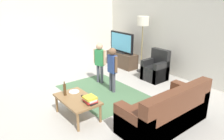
% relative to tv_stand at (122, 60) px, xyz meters
% --- Properties ---
extents(ground, '(7.80, 7.80, 0.00)m').
position_rel_tv_stand_xyz_m(ground, '(1.59, -2.30, -0.24)').
color(ground, '#B2ADA3').
extents(wall_back, '(6.00, 0.12, 2.70)m').
position_rel_tv_stand_xyz_m(wall_back, '(1.59, 0.70, 1.11)').
color(wall_back, silver).
rests_on(wall_back, ground).
extents(wall_left, '(0.12, 6.00, 2.70)m').
position_rel_tv_stand_xyz_m(wall_left, '(-1.41, -2.30, 1.11)').
color(wall_left, silver).
rests_on(wall_left, ground).
extents(area_rug, '(2.20, 1.60, 0.01)m').
position_rel_tv_stand_xyz_m(area_rug, '(1.32, -1.82, -0.24)').
color(area_rug, '#4C724C').
rests_on(area_rug, ground).
extents(tv_stand, '(1.20, 0.44, 0.50)m').
position_rel_tv_stand_xyz_m(tv_stand, '(0.00, 0.00, 0.00)').
color(tv_stand, '#4C3828').
rests_on(tv_stand, ground).
extents(tv, '(1.10, 0.28, 0.71)m').
position_rel_tv_stand_xyz_m(tv, '(0.00, -0.02, 0.60)').
color(tv, black).
rests_on(tv, tv_stand).
extents(couch, '(0.80, 1.80, 0.86)m').
position_rel_tv_stand_xyz_m(couch, '(3.36, -1.78, 0.05)').
color(couch, brown).
rests_on(couch, ground).
extents(armchair, '(0.60, 0.60, 0.90)m').
position_rel_tv_stand_xyz_m(armchair, '(1.60, -0.04, 0.05)').
color(armchair, black).
rests_on(armchair, ground).
extents(floor_lamp, '(0.36, 0.36, 1.78)m').
position_rel_tv_stand_xyz_m(floor_lamp, '(0.80, 0.15, 1.30)').
color(floor_lamp, '#262626').
rests_on(floor_lamp, ground).
extents(child_near_tv, '(0.37, 0.22, 1.16)m').
position_rel_tv_stand_xyz_m(child_near_tv, '(0.77, -1.48, 0.45)').
color(child_near_tv, '#4C4C59').
rests_on(child_near_tv, ground).
extents(child_center, '(0.39, 0.19, 1.16)m').
position_rel_tv_stand_xyz_m(child_center, '(1.46, -1.58, 0.46)').
color(child_center, '#4C4C59').
rests_on(child_center, ground).
extents(coffee_table, '(1.00, 0.60, 0.42)m').
position_rel_tv_stand_xyz_m(coffee_table, '(1.99, -2.91, 0.13)').
color(coffee_table, olive).
rests_on(coffee_table, ground).
extents(book_stack, '(0.29, 0.24, 0.13)m').
position_rel_tv_stand_xyz_m(book_stack, '(2.31, -2.81, 0.24)').
color(book_stack, black).
rests_on(book_stack, coffee_table).
extents(bottle, '(0.06, 0.06, 0.30)m').
position_rel_tv_stand_xyz_m(bottle, '(1.71, -3.03, 0.30)').
color(bottle, '#4C3319').
rests_on(bottle, coffee_table).
extents(tv_remote, '(0.18, 0.08, 0.02)m').
position_rel_tv_stand_xyz_m(tv_remote, '(2.04, -2.79, 0.19)').
color(tv_remote, black).
rests_on(tv_remote, coffee_table).
extents(plate, '(0.22, 0.22, 0.02)m').
position_rel_tv_stand_xyz_m(plate, '(1.69, -2.81, 0.18)').
color(plate, white).
rests_on(plate, coffee_table).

